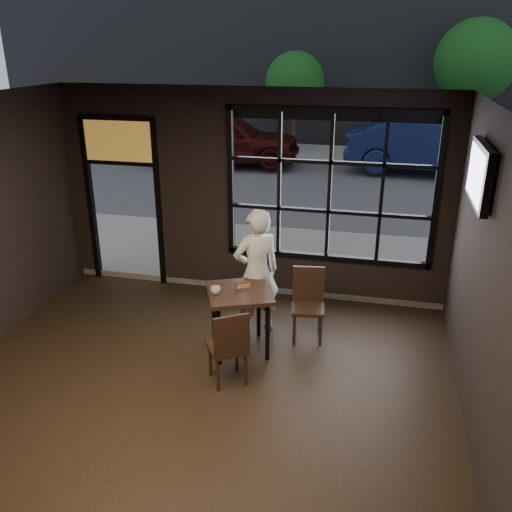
% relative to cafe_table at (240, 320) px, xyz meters
% --- Properties ---
extents(floor, '(6.00, 7.00, 0.02)m').
position_rel_cafe_table_xyz_m(floor, '(-0.29, -1.73, -0.44)').
color(floor, black).
rests_on(floor, ground).
extents(ceiling, '(6.00, 7.00, 0.02)m').
position_rel_cafe_table_xyz_m(ceiling, '(-0.29, -1.73, 2.78)').
color(ceiling, black).
rests_on(ceiling, ground).
extents(wall_right, '(0.04, 7.00, 3.20)m').
position_rel_cafe_table_xyz_m(wall_right, '(2.71, -1.73, 1.17)').
color(wall_right, black).
rests_on(wall_right, ground).
extents(window_frame, '(3.06, 0.12, 2.28)m').
position_rel_cafe_table_xyz_m(window_frame, '(0.91, 1.77, 1.37)').
color(window_frame, black).
rests_on(window_frame, ground).
extents(stained_transom, '(1.20, 0.06, 0.70)m').
position_rel_cafe_table_xyz_m(stained_transom, '(-2.39, 1.77, 1.92)').
color(stained_transom, orange).
rests_on(stained_transom, ground).
extents(street_asphalt, '(60.00, 41.00, 0.04)m').
position_rel_cafe_table_xyz_m(street_asphalt, '(-0.29, 22.27, -0.45)').
color(street_asphalt, '#545456').
rests_on(street_asphalt, ground).
extents(cafe_table, '(1.03, 1.03, 0.85)m').
position_rel_cafe_table_xyz_m(cafe_table, '(0.00, 0.00, 0.00)').
color(cafe_table, '#321F15').
rests_on(cafe_table, floor).
extents(chair_near, '(0.57, 0.57, 0.96)m').
position_rel_cafe_table_xyz_m(chair_near, '(0.04, -0.71, 0.05)').
color(chair_near, '#321F15').
rests_on(chair_near, floor).
extents(chair_window, '(0.49, 0.49, 0.99)m').
position_rel_cafe_table_xyz_m(chair_window, '(0.82, 0.47, 0.07)').
color(chair_window, '#321F15').
rests_on(chair_window, floor).
extents(man, '(0.78, 0.72, 1.78)m').
position_rel_cafe_table_xyz_m(man, '(0.10, 0.53, 0.46)').
color(man, white).
rests_on(man, floor).
extents(hotdog, '(0.21, 0.17, 0.06)m').
position_rel_cafe_table_xyz_m(hotdog, '(0.02, 0.12, 0.45)').
color(hotdog, tan).
rests_on(hotdog, cafe_table).
extents(cup, '(0.17, 0.17, 0.10)m').
position_rel_cafe_table_xyz_m(cup, '(-0.27, -0.15, 0.47)').
color(cup, silver).
rests_on(cup, cafe_table).
extents(tv, '(0.12, 1.10, 0.64)m').
position_rel_cafe_table_xyz_m(tv, '(2.64, -0.01, 2.06)').
color(tv, black).
rests_on(tv, wall_right).
extents(navy_car, '(4.97, 2.03, 1.60)m').
position_rel_cafe_table_xyz_m(navy_car, '(2.96, 10.94, 0.47)').
color(navy_car, '#101841').
rests_on(navy_car, street_asphalt).
extents(maroon_car, '(4.95, 2.45, 1.62)m').
position_rel_cafe_table_xyz_m(maroon_car, '(-3.34, 10.74, 0.48)').
color(maroon_car, '#330807').
rests_on(maroon_car, street_asphalt).
extents(tree_left, '(2.04, 2.04, 3.49)m').
position_rel_cafe_table_xyz_m(tree_left, '(-1.55, 13.41, 2.03)').
color(tree_left, '#332114').
rests_on(tree_left, street_asphalt).
extents(tree_right, '(2.63, 2.63, 4.50)m').
position_rel_cafe_table_xyz_m(tree_right, '(4.29, 13.65, 2.74)').
color(tree_right, '#332114').
rests_on(tree_right, street_asphalt).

